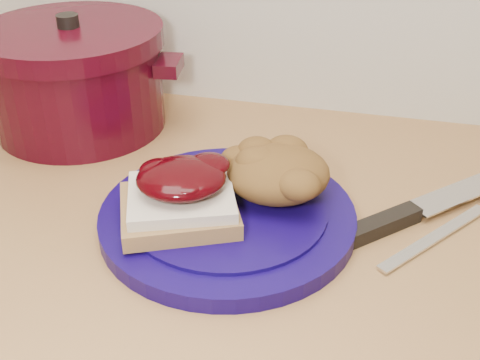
% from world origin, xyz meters
% --- Properties ---
extents(plate, '(0.37, 0.37, 0.02)m').
position_xyz_m(plate, '(0.03, 1.46, 0.91)').
color(plate, '#0F0444').
rests_on(plate, wood_countertop).
extents(sandwich, '(0.16, 0.15, 0.06)m').
position_xyz_m(sandwich, '(-0.01, 1.43, 0.95)').
color(sandwich, olive).
rests_on(sandwich, plate).
extents(stuffing_mound, '(0.15, 0.14, 0.06)m').
position_xyz_m(stuffing_mound, '(0.08, 1.50, 0.95)').
color(stuffing_mound, brown).
rests_on(stuffing_mound, plate).
extents(chef_knife, '(0.25, 0.25, 0.02)m').
position_xyz_m(chef_knife, '(0.23, 1.52, 0.91)').
color(chef_knife, black).
rests_on(chef_knife, wood_countertop).
extents(butter_knife, '(0.12, 0.15, 0.00)m').
position_xyz_m(butter_knife, '(0.27, 1.49, 0.90)').
color(butter_knife, silver).
rests_on(butter_knife, wood_countertop).
extents(dutch_oven, '(0.32, 0.29, 0.17)m').
position_xyz_m(dutch_oven, '(-0.25, 1.66, 0.98)').
color(dutch_oven, '#360510').
rests_on(dutch_oven, wood_countertop).
extents(pepper_grinder, '(0.06, 0.06, 0.13)m').
position_xyz_m(pepper_grinder, '(-0.30, 1.66, 0.96)').
color(pepper_grinder, black).
rests_on(pepper_grinder, wood_countertop).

